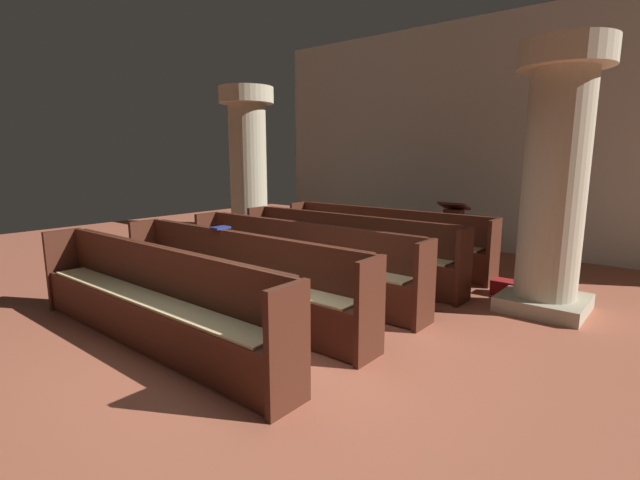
# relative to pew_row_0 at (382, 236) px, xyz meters

# --- Properties ---
(ground_plane) EXTENTS (19.20, 19.20, 0.00)m
(ground_plane) POSITION_rel_pew_row_0_xyz_m (0.79, -3.55, -0.52)
(ground_plane) COLOR #AD5B42
(back_wall) EXTENTS (10.00, 0.16, 4.50)m
(back_wall) POSITION_rel_pew_row_0_xyz_m (0.79, 2.53, 1.73)
(back_wall) COLOR beige
(back_wall) RESTS_ON ground
(pew_row_0) EXTENTS (3.87, 0.46, 0.98)m
(pew_row_0) POSITION_rel_pew_row_0_xyz_m (0.00, 0.00, 0.00)
(pew_row_0) COLOR #4C2316
(pew_row_0) RESTS_ON ground
(pew_row_1) EXTENTS (3.87, 0.46, 0.98)m
(pew_row_1) POSITION_rel_pew_row_0_xyz_m (0.00, -1.09, 0.00)
(pew_row_1) COLOR #4C2316
(pew_row_1) RESTS_ON ground
(pew_row_2) EXTENTS (3.87, 0.47, 0.98)m
(pew_row_2) POSITION_rel_pew_row_0_xyz_m (0.00, -2.18, 0.00)
(pew_row_2) COLOR #4C2316
(pew_row_2) RESTS_ON ground
(pew_row_3) EXTENTS (3.87, 0.46, 0.98)m
(pew_row_3) POSITION_rel_pew_row_0_xyz_m (0.00, -3.27, 0.00)
(pew_row_3) COLOR #4C2316
(pew_row_3) RESTS_ON ground
(pew_row_4) EXTENTS (3.87, 0.46, 0.98)m
(pew_row_4) POSITION_rel_pew_row_0_xyz_m (0.00, -4.36, 0.00)
(pew_row_4) COLOR #4C2316
(pew_row_4) RESTS_ON ground
(pillar_aisle_side) EXTENTS (1.04, 1.04, 3.15)m
(pillar_aisle_side) POSITION_rel_pew_row_0_xyz_m (2.78, -0.71, 1.13)
(pillar_aisle_side) COLOR tan
(pillar_aisle_side) RESTS_ON ground
(pillar_far_side) EXTENTS (1.04, 1.04, 3.15)m
(pillar_far_side) POSITION_rel_pew_row_0_xyz_m (-2.73, -0.56, 1.13)
(pillar_far_side) COLOR tan
(pillar_far_side) RESTS_ON ground
(lectern) EXTENTS (0.48, 0.45, 1.08)m
(lectern) POSITION_rel_pew_row_0_xyz_m (0.83, 1.02, -0.07)
(lectern) COLOR #492215
(lectern) RESTS_ON ground
(hymn_book) EXTENTS (0.15, 0.22, 0.03)m
(hymn_book) POSITION_rel_pew_row_0_xyz_m (-0.47, -3.08, 0.47)
(hymn_book) COLOR navy
(hymn_book) RESTS_ON pew_row_3
(kneeler_box_red) EXTENTS (0.32, 0.25, 0.20)m
(kneeler_box_red) POSITION_rel_pew_row_0_xyz_m (2.21, -0.38, -0.42)
(kneeler_box_red) COLOR maroon
(kneeler_box_red) RESTS_ON ground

